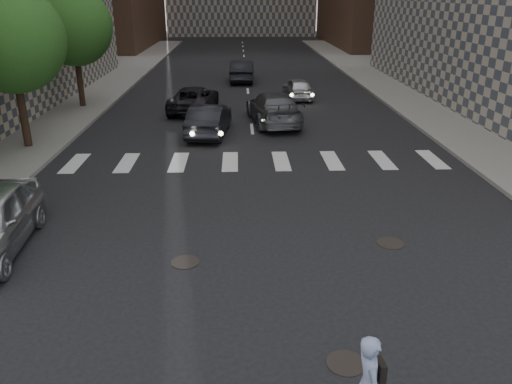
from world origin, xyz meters
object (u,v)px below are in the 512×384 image
at_px(traffic_car_d, 298,88).
at_px(tree_c, 74,22).
at_px(traffic_car_e, 242,71).
at_px(traffic_car_b, 274,108).
at_px(traffic_car_a, 209,120).
at_px(tree_b, 12,34).
at_px(traffic_car_c, 194,99).

bearing_deg(traffic_car_d, tree_c, 5.16).
height_order(tree_c, traffic_car_e, tree_c).
bearing_deg(traffic_car_b, traffic_car_e, -90.69).
xyz_separation_m(traffic_car_a, traffic_car_e, (1.66, 14.88, 0.06)).
distance_m(tree_b, traffic_car_e, 19.46).
bearing_deg(traffic_car_b, traffic_car_d, -114.23).
bearing_deg(tree_c, traffic_car_d, 9.92).
distance_m(traffic_car_a, traffic_car_b, 3.74).
bearing_deg(tree_c, traffic_car_c, -10.14).
relative_size(traffic_car_a, traffic_car_e, 0.93).
height_order(tree_b, tree_c, same).
bearing_deg(traffic_car_b, tree_c, -28.17).
height_order(tree_c, traffic_car_a, tree_c).
bearing_deg(traffic_car_a, tree_b, 20.62).
distance_m(tree_b, traffic_car_a, 8.63).
height_order(traffic_car_c, traffic_car_e, traffic_car_e).
height_order(traffic_car_a, traffic_car_d, traffic_car_a).
height_order(traffic_car_b, traffic_car_d, traffic_car_b).
height_order(tree_c, traffic_car_c, tree_c).
height_order(traffic_car_a, traffic_car_e, traffic_car_e).
xyz_separation_m(tree_c, traffic_car_c, (6.36, -1.14, -3.96)).
relative_size(tree_c, traffic_car_d, 1.75).
xyz_separation_m(tree_b, traffic_car_c, (6.36, 6.86, -3.96)).
bearing_deg(tree_b, traffic_car_c, 47.20).
xyz_separation_m(traffic_car_a, traffic_car_d, (5.03, 8.32, -0.08)).
height_order(tree_b, traffic_car_b, tree_b).
height_order(traffic_car_c, traffic_car_d, traffic_car_c).
bearing_deg(traffic_car_c, tree_c, -4.53).
xyz_separation_m(tree_b, traffic_car_b, (10.56, 3.94, -3.86)).
bearing_deg(traffic_car_d, traffic_car_e, -67.60).
height_order(tree_c, traffic_car_b, tree_c).
bearing_deg(traffic_car_a, traffic_car_b, -139.73).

